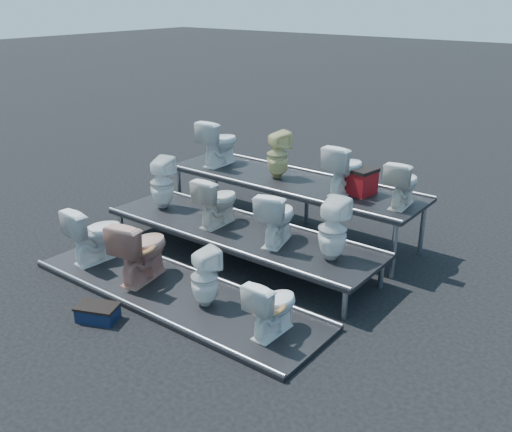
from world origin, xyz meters
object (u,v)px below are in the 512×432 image
Objects in this scene: toilet_2 at (205,277)px; toilet_8 at (219,142)px; toilet_4 at (162,183)px; toilet_6 at (277,216)px; toilet_7 at (333,229)px; step_stool at (98,314)px; toilet_11 at (403,183)px; toilet_9 at (278,155)px; toilet_1 at (141,249)px; toilet_5 at (217,201)px; red_crate at (358,182)px; toilet_0 at (96,233)px; toilet_3 at (273,306)px; toilet_10 at (345,168)px.

toilet_8 is at bearing -35.83° from toilet_2.
toilet_4 is 1.09× the size of toilet_6.
toilet_7 is 1.74× the size of step_stool.
toilet_11 reaches higher than toilet_4.
toilet_9 is 2.08m from toilet_11.
toilet_4 reaches higher than toilet_1.
toilet_5 reaches higher than step_stool.
toilet_4 is 1.11× the size of toilet_5.
red_crate is at bearing -74.94° from toilet_7.
toilet_0 is 1.05× the size of toilet_8.
toilet_2 is 0.99× the size of toilet_9.
toilet_1 is 1.32× the size of toilet_11.
toilet_9 is 1.37m from red_crate.
toilet_0 is 1.10× the size of toilet_6.
toilet_11 is (2.39, 2.60, 0.70)m from toilet_1.
toilet_0 is 1.24× the size of toilet_11.
toilet_5 is at bearing -14.55° from toilet_6.
toilet_6 is 2.56m from step_stool.
toilet_9 is at bearing -53.70° from toilet_3.
toilet_1 is at bearing 113.31° from toilet_4.
toilet_1 is at bearing 81.21° from toilet_5.
toilet_7 is (3.01, 0.00, 0.00)m from toilet_4.
toilet_4 is at bearing 95.32° from step_stool.
toilet_3 is 2.82m from red_crate.
toilet_2 is 1.08× the size of toilet_3.
toilet_5 is (-0.92, 1.30, 0.39)m from toilet_2.
toilet_5 is at bearing 26.34° from toilet_11.
toilet_10 reaches higher than toilet_2.
toilet_9 is 1.14× the size of toilet_11.
toilet_8 is 1.68× the size of step_stool.
toilet_8 reaches higher than toilet_10.
toilet_8 reaches higher than toilet_3.
toilet_11 is (1.16, 1.30, 0.36)m from toilet_6.
toilet_1 is 1.07× the size of toilet_7.
toilet_2 is 2.46m from toilet_4.
toilet_7 reaches higher than toilet_4.
toilet_9 reaches higher than toilet_0.
red_crate is (2.60, 2.72, 0.56)m from toilet_0.
toilet_0 is 2.99m from toilet_9.
toilet_0 is 4.28m from toilet_11.
toilet_9 reaches higher than toilet_7.
toilet_9 is (1.25, 1.30, 0.37)m from toilet_4.
red_crate is at bearing -128.53° from toilet_0.
toilet_3 is 0.85× the size of toilet_4.
toilet_8 is at bearing -39.24° from toilet_3.
toilet_3 is 1.48× the size of step_stool.
toilet_10 is at bearing -75.18° from toilet_3.
toilet_10 is (2.44, 2.60, 0.76)m from toilet_0.
red_crate is 1.01× the size of step_stool.
toilet_9 is (1.25, 2.60, 0.77)m from toilet_0.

